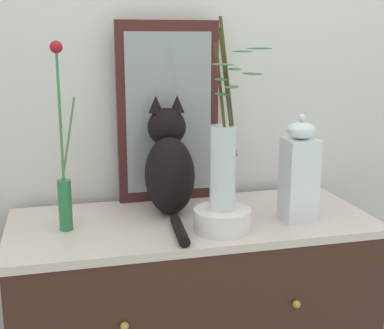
{
  "coord_description": "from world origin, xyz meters",
  "views": [
    {
      "loc": [
        -0.4,
        -1.58,
        1.49
      ],
      "look_at": [
        0.0,
        0.0,
        1.1
      ],
      "focal_mm": 49.77,
      "sensor_mm": 36.0,
      "label": 1
    }
  ],
  "objects_px": {
    "cat_sitting": "(169,166)",
    "bowl_porcelain": "(222,220)",
    "vase_slim_green": "(64,176)",
    "jar_lidded_porcelain": "(299,172)",
    "mirror_leaning": "(168,113)",
    "vase_glass_clear": "(224,158)"
  },
  "relations": [
    {
      "from": "cat_sitting",
      "to": "bowl_porcelain",
      "type": "relative_size",
      "value": 2.59
    },
    {
      "from": "mirror_leaning",
      "to": "vase_glass_clear",
      "type": "relative_size",
      "value": 1.12
    },
    {
      "from": "cat_sitting",
      "to": "vase_slim_green",
      "type": "bearing_deg",
      "value": -164.39
    },
    {
      "from": "cat_sitting",
      "to": "mirror_leaning",
      "type": "bearing_deg",
      "value": 79.02
    },
    {
      "from": "bowl_porcelain",
      "to": "vase_slim_green",
      "type": "bearing_deg",
      "value": 165.21
    },
    {
      "from": "vase_glass_clear",
      "to": "bowl_porcelain",
      "type": "bearing_deg",
      "value": 106.04
    },
    {
      "from": "vase_slim_green",
      "to": "vase_glass_clear",
      "type": "xyz_separation_m",
      "value": [
        0.46,
        -0.13,
        0.06
      ]
    },
    {
      "from": "vase_slim_green",
      "to": "vase_glass_clear",
      "type": "relative_size",
      "value": 1.01
    },
    {
      "from": "vase_glass_clear",
      "to": "jar_lidded_porcelain",
      "type": "xyz_separation_m",
      "value": [
        0.27,
        0.05,
        -0.07
      ]
    },
    {
      "from": "cat_sitting",
      "to": "vase_glass_clear",
      "type": "bearing_deg",
      "value": -61.7
    },
    {
      "from": "cat_sitting",
      "to": "jar_lidded_porcelain",
      "type": "xyz_separation_m",
      "value": [
        0.38,
        -0.17,
        -0.0
      ]
    },
    {
      "from": "mirror_leaning",
      "to": "bowl_porcelain",
      "type": "relative_size",
      "value": 3.63
    },
    {
      "from": "vase_slim_green",
      "to": "bowl_porcelain",
      "type": "bearing_deg",
      "value": -14.79
    },
    {
      "from": "vase_slim_green",
      "to": "vase_glass_clear",
      "type": "bearing_deg",
      "value": -15.28
    },
    {
      "from": "vase_slim_green",
      "to": "mirror_leaning",
      "type": "bearing_deg",
      "value": 32.69
    },
    {
      "from": "mirror_leaning",
      "to": "vase_slim_green",
      "type": "distance_m",
      "value": 0.46
    },
    {
      "from": "vase_slim_green",
      "to": "vase_glass_clear",
      "type": "height_order",
      "value": "vase_glass_clear"
    },
    {
      "from": "cat_sitting",
      "to": "vase_slim_green",
      "type": "relative_size",
      "value": 0.8
    },
    {
      "from": "vase_slim_green",
      "to": "vase_glass_clear",
      "type": "distance_m",
      "value": 0.48
    },
    {
      "from": "vase_slim_green",
      "to": "jar_lidded_porcelain",
      "type": "relative_size",
      "value": 1.65
    },
    {
      "from": "mirror_leaning",
      "to": "jar_lidded_porcelain",
      "type": "distance_m",
      "value": 0.5
    },
    {
      "from": "vase_glass_clear",
      "to": "jar_lidded_porcelain",
      "type": "height_order",
      "value": "vase_glass_clear"
    }
  ]
}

